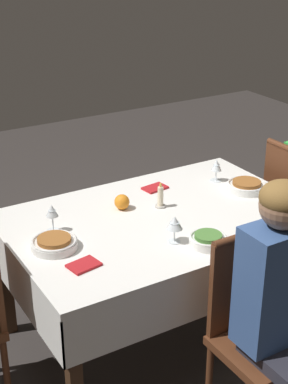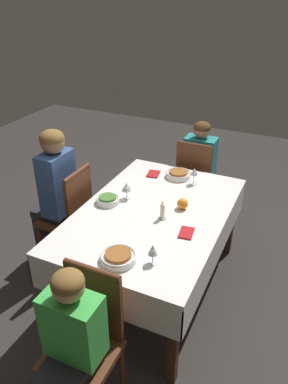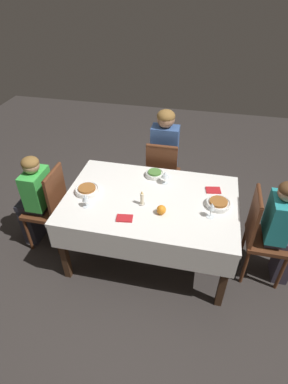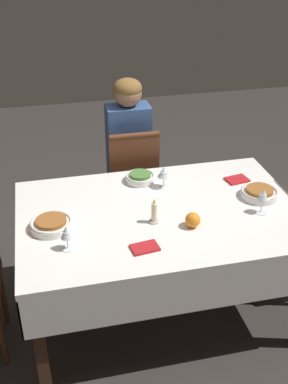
% 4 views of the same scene
% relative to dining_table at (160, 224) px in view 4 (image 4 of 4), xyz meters
% --- Properties ---
extents(ground_plane, '(8.00, 8.00, 0.00)m').
position_rel_dining_table_xyz_m(ground_plane, '(0.00, 0.00, -0.66)').
color(ground_plane, '#332D2B').
extents(dining_table, '(1.58, 1.05, 0.74)m').
position_rel_dining_table_xyz_m(dining_table, '(0.00, 0.00, 0.00)').
color(dining_table, white).
rests_on(dining_table, ground_plane).
extents(chair_north, '(0.37, 0.37, 0.95)m').
position_rel_dining_table_xyz_m(chair_north, '(-0.01, 0.75, -0.14)').
color(chair_north, '#562D19').
rests_on(chair_north, ground_plane).
extents(person_adult_denim, '(0.30, 0.34, 1.25)m').
position_rel_dining_table_xyz_m(person_adult_denim, '(-0.01, 0.90, 0.05)').
color(person_adult_denim, '#282833').
rests_on(person_adult_denim, ground_plane).
extents(bowl_north, '(0.18, 0.18, 0.06)m').
position_rel_dining_table_xyz_m(bowl_north, '(-0.03, 0.37, 0.11)').
color(bowl_north, white).
rests_on(bowl_north, dining_table).
extents(wine_glass_north, '(0.08, 0.08, 0.14)m').
position_rel_dining_table_xyz_m(wine_glass_north, '(0.09, 0.26, 0.18)').
color(wine_glass_north, white).
rests_on(wine_glass_north, dining_table).
extents(bowl_west, '(0.23, 0.23, 0.06)m').
position_rel_dining_table_xyz_m(bowl_west, '(-0.60, -0.03, 0.11)').
color(bowl_west, white).
rests_on(bowl_west, dining_table).
extents(wine_glass_west, '(0.07, 0.07, 0.14)m').
position_rel_dining_table_xyz_m(wine_glass_west, '(-0.53, -0.23, 0.18)').
color(wine_glass_west, white).
rests_on(wine_glass_west, dining_table).
extents(bowl_east, '(0.22, 0.22, 0.06)m').
position_rel_dining_table_xyz_m(bowl_east, '(0.61, 0.03, 0.11)').
color(bowl_east, white).
rests_on(bowl_east, dining_table).
extents(wine_glass_east, '(0.07, 0.07, 0.15)m').
position_rel_dining_table_xyz_m(wine_glass_east, '(0.54, -0.13, 0.19)').
color(wine_glass_east, white).
rests_on(wine_glass_east, dining_table).
extents(candle_centerpiece, '(0.06, 0.06, 0.14)m').
position_rel_dining_table_xyz_m(candle_centerpiece, '(-0.06, -0.10, 0.13)').
color(candle_centerpiece, beige).
rests_on(candle_centerpiece, dining_table).
extents(orange_fruit, '(0.08, 0.08, 0.08)m').
position_rel_dining_table_xyz_m(orange_fruit, '(0.13, -0.18, 0.12)').
color(orange_fruit, orange).
rests_on(orange_fruit, dining_table).
extents(napkin_red_folded, '(0.15, 0.12, 0.01)m').
position_rel_dining_table_xyz_m(napkin_red_folded, '(0.56, 0.24, 0.09)').
color(napkin_red_folded, red).
rests_on(napkin_red_folded, dining_table).
extents(napkin_spare_side, '(0.15, 0.11, 0.01)m').
position_rel_dining_table_xyz_m(napkin_spare_side, '(-0.16, -0.32, 0.09)').
color(napkin_spare_side, red).
rests_on(napkin_spare_side, dining_table).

